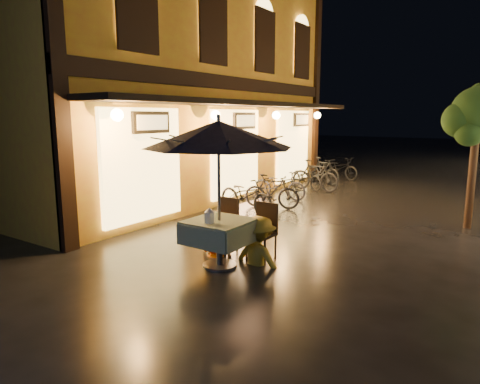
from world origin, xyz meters
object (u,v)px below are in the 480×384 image
Objects in this scene: cafe_table at (219,232)px; bicycle_0 at (246,195)px; patio_umbrella at (218,135)px; table_lantern at (209,215)px; person_orange at (217,216)px; person_yellow at (259,217)px.

bicycle_0 is (-1.73, 3.45, -0.12)m from cafe_table.
patio_umbrella reaches higher than table_lantern.
person_orange is 0.88× the size of person_yellow.
person_orange is 3.23m from bicycle_0.
patio_umbrella reaches higher than person_yellow.
cafe_table is 0.55× the size of bicycle_0.
person_orange is (-0.43, 0.76, -0.23)m from table_lantern.
person_yellow reaches higher than table_lantern.
person_yellow reaches higher than cafe_table.
person_orange is at bearing 130.41° from patio_umbrella.
person_orange reaches higher than table_lantern.
table_lantern is 0.16× the size of person_yellow.
table_lantern is at bearing -143.03° from bicycle_0.
person_orange is at bearing 130.41° from cafe_table.
patio_umbrella is 1.61m from person_orange.
cafe_table is at bearing -141.43° from bicycle_0.
cafe_table is 1.56m from patio_umbrella.
patio_umbrella is 1.80× the size of person_orange.
person_orange is at bearing 119.52° from table_lantern.
cafe_table is 3.96× the size of table_lantern.
bicycle_0 reaches higher than cafe_table.
patio_umbrella is (0.00, 0.00, 1.56)m from cafe_table.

